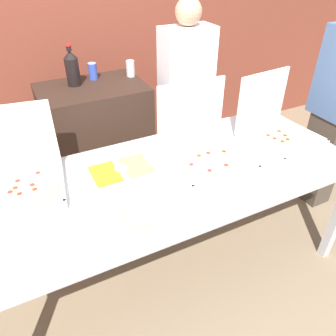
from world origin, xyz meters
TOP-DOWN VIEW (x-y plane):
  - ground_plane at (0.00, 0.00)m, footprint 16.00×16.00m
  - brick_wall_behind at (0.00, 1.70)m, footprint 10.00×0.06m
  - buffet_table at (0.00, 0.00)m, footprint 2.33×0.96m
  - pizza_box_near_right at (-0.77, 0.25)m, footprint 0.49×0.50m
  - pizza_box_far_right at (0.85, 0.05)m, footprint 0.47×0.49m
  - pizza_box_far_left at (0.27, 0.05)m, footprint 0.47×0.49m
  - paper_plate_front_right at (-0.31, -0.28)m, footprint 0.23×0.23m
  - veggie_tray at (-0.25, 0.12)m, footprint 0.43×0.26m
  - sideboard_podium at (-0.17, 0.93)m, footprint 0.78×0.54m
  - soda_bottle at (-0.27, 1.01)m, footprint 0.10×0.10m
  - soda_can_silver at (0.17, 1.01)m, footprint 0.07×0.07m
  - soda_can_colored at (-0.11, 1.07)m, footprint 0.07×0.07m
  - person_guest_plaid at (0.54, 0.76)m, footprint 0.40×0.22m

SIDE VIEW (x-z plane):
  - ground_plane at x=0.00m, z-range 0.00..0.00m
  - sideboard_podium at x=-0.17m, z-range 0.00..1.08m
  - buffet_table at x=0.00m, z-range 0.33..1.16m
  - paper_plate_front_right at x=-0.31m, z-range 0.82..0.85m
  - veggie_tray at x=-0.25m, z-range 0.82..0.88m
  - person_guest_plaid at x=0.54m, z-range 0.03..1.69m
  - pizza_box_near_right at x=-0.77m, z-range 0.69..1.12m
  - pizza_box_far_right at x=0.85m, z-range 0.69..1.12m
  - pizza_box_far_left at x=0.27m, z-range 0.68..1.13m
  - soda_can_silver at x=0.17m, z-range 1.08..1.21m
  - soda_can_colored at x=-0.11m, z-range 1.08..1.21m
  - soda_bottle at x=-0.27m, z-range 1.07..1.36m
  - brick_wall_behind at x=0.00m, z-range 0.00..2.80m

